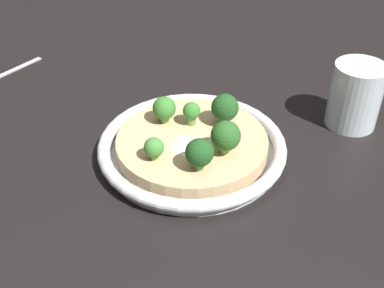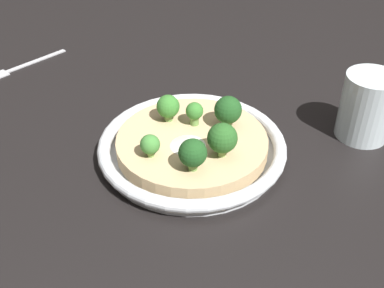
{
  "view_description": "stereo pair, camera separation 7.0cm",
  "coord_description": "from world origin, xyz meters",
  "px_view_note": "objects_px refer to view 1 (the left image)",
  "views": [
    {
      "loc": [
        -0.54,
        0.15,
        0.44
      ],
      "look_at": [
        0.0,
        0.0,
        0.02
      ],
      "focal_mm": 45.0,
      "sensor_mm": 36.0,
      "label": 1
    },
    {
      "loc": [
        -0.55,
        0.08,
        0.44
      ],
      "look_at": [
        0.0,
        0.0,
        0.02
      ],
      "focal_mm": 45.0,
      "sensor_mm": 36.0,
      "label": 2
    }
  ],
  "objects_px": {
    "broccoli_right": "(164,109)",
    "broccoli_front": "(225,108)",
    "risotto_bowl": "(192,146)",
    "drinking_glass": "(355,96)",
    "broccoli_back": "(154,148)",
    "broccoli_front_right": "(192,112)",
    "broccoli_back_left": "(199,153)",
    "broccoli_left": "(226,136)"
  },
  "relations": [
    {
      "from": "broccoli_back_left",
      "to": "broccoli_left",
      "type": "xyz_separation_m",
      "value": [
        0.02,
        -0.04,
        0.0
      ]
    },
    {
      "from": "broccoli_back",
      "to": "broccoli_front_right",
      "type": "bearing_deg",
      "value": -46.46
    },
    {
      "from": "broccoli_back_left",
      "to": "broccoli_back",
      "type": "bearing_deg",
      "value": 55.44
    },
    {
      "from": "broccoli_right",
      "to": "broccoli_back_left",
      "type": "height_order",
      "value": "broccoli_back_left"
    },
    {
      "from": "broccoli_right",
      "to": "broccoli_front",
      "type": "bearing_deg",
      "value": -108.81
    },
    {
      "from": "broccoli_front_right",
      "to": "broccoli_right",
      "type": "bearing_deg",
      "value": 65.76
    },
    {
      "from": "broccoli_front",
      "to": "broccoli_back",
      "type": "xyz_separation_m",
      "value": [
        -0.06,
        0.12,
        -0.01
      ]
    },
    {
      "from": "risotto_bowl",
      "to": "broccoli_back",
      "type": "xyz_separation_m",
      "value": [
        -0.03,
        0.06,
        0.03
      ]
    },
    {
      "from": "risotto_bowl",
      "to": "drinking_glass",
      "type": "relative_size",
      "value": 2.66
    },
    {
      "from": "broccoli_back_left",
      "to": "drinking_glass",
      "type": "distance_m",
      "value": 0.29
    },
    {
      "from": "broccoli_back",
      "to": "drinking_glass",
      "type": "height_order",
      "value": "drinking_glass"
    },
    {
      "from": "broccoli_front_right",
      "to": "broccoli_back",
      "type": "bearing_deg",
      "value": 133.54
    },
    {
      "from": "broccoli_back",
      "to": "broccoli_left",
      "type": "height_order",
      "value": "broccoli_left"
    },
    {
      "from": "broccoli_right",
      "to": "broccoli_left",
      "type": "bearing_deg",
      "value": -147.01
    },
    {
      "from": "risotto_bowl",
      "to": "broccoli_front_right",
      "type": "distance_m",
      "value": 0.05
    },
    {
      "from": "broccoli_front_right",
      "to": "broccoli_left",
      "type": "height_order",
      "value": "broccoli_left"
    },
    {
      "from": "broccoli_front",
      "to": "broccoli_back",
      "type": "relative_size",
      "value": 1.48
    },
    {
      "from": "broccoli_left",
      "to": "drinking_glass",
      "type": "height_order",
      "value": "drinking_glass"
    },
    {
      "from": "broccoli_front",
      "to": "broccoli_left",
      "type": "distance_m",
      "value": 0.07
    },
    {
      "from": "broccoli_back_left",
      "to": "broccoli_left",
      "type": "height_order",
      "value": "broccoli_left"
    },
    {
      "from": "broccoli_right",
      "to": "broccoli_back_left",
      "type": "distance_m",
      "value": 0.12
    },
    {
      "from": "broccoli_left",
      "to": "drinking_glass",
      "type": "distance_m",
      "value": 0.24
    },
    {
      "from": "broccoli_back",
      "to": "drinking_glass",
      "type": "bearing_deg",
      "value": -81.92
    },
    {
      "from": "drinking_glass",
      "to": "broccoli_back_left",
      "type": "bearing_deg",
      "value": 106.72
    },
    {
      "from": "broccoli_right",
      "to": "broccoli_front",
      "type": "height_order",
      "value": "broccoli_front"
    },
    {
      "from": "broccoli_front_right",
      "to": "drinking_glass",
      "type": "bearing_deg",
      "value": -94.49
    },
    {
      "from": "broccoli_right",
      "to": "drinking_glass",
      "type": "xyz_separation_m",
      "value": [
        -0.04,
        -0.3,
        -0.0
      ]
    },
    {
      "from": "broccoli_front_right",
      "to": "broccoli_back",
      "type": "height_order",
      "value": "broccoli_front_right"
    },
    {
      "from": "broccoli_right",
      "to": "broccoli_back",
      "type": "distance_m",
      "value": 0.09
    },
    {
      "from": "risotto_bowl",
      "to": "broccoli_back",
      "type": "bearing_deg",
      "value": 117.97
    },
    {
      "from": "broccoli_left",
      "to": "broccoli_back_left",
      "type": "bearing_deg",
      "value": 118.26
    },
    {
      "from": "risotto_bowl",
      "to": "broccoli_back_left",
      "type": "height_order",
      "value": "broccoli_back_left"
    },
    {
      "from": "broccoli_left",
      "to": "risotto_bowl",
      "type": "bearing_deg",
      "value": 36.85
    },
    {
      "from": "broccoli_right",
      "to": "broccoli_front_right",
      "type": "height_order",
      "value": "broccoli_right"
    },
    {
      "from": "broccoli_back_left",
      "to": "broccoli_back",
      "type": "relative_size",
      "value": 1.38
    },
    {
      "from": "broccoli_front",
      "to": "broccoli_left",
      "type": "bearing_deg",
      "value": 162.18
    },
    {
      "from": "broccoli_right",
      "to": "broccoli_front_right",
      "type": "relative_size",
      "value": 1.14
    },
    {
      "from": "broccoli_right",
      "to": "drinking_glass",
      "type": "distance_m",
      "value": 0.3
    },
    {
      "from": "broccoli_back_left",
      "to": "broccoli_left",
      "type": "relative_size",
      "value": 0.92
    },
    {
      "from": "broccoli_front_right",
      "to": "broccoli_left",
      "type": "xyz_separation_m",
      "value": [
        -0.08,
        -0.03,
        0.01
      ]
    },
    {
      "from": "broccoli_front_right",
      "to": "broccoli_front",
      "type": "bearing_deg",
      "value": -104.28
    },
    {
      "from": "broccoli_front",
      "to": "broccoli_front_right",
      "type": "height_order",
      "value": "broccoli_front"
    }
  ]
}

